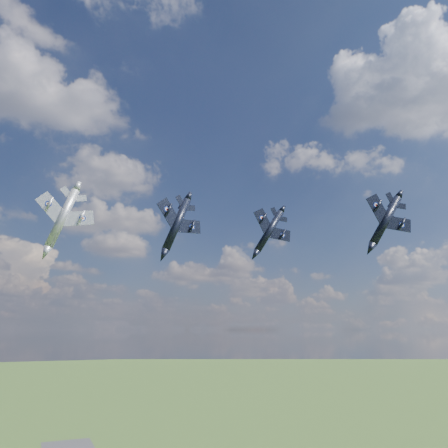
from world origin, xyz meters
name	(u,v)px	position (x,y,z in m)	size (l,w,h in m)	color
jet_lead_navy	(177,224)	(-7.65, 11.44, 81.10)	(9.27, 12.93, 2.67)	black
jet_right_navy	(386,221)	(20.74, -3.37, 81.14)	(9.00, 12.55, 2.60)	black
jet_high_navy	(269,231)	(15.53, 23.01, 84.47)	(10.16, 14.17, 2.93)	black
jet_left_silver	(62,218)	(-24.03, 21.15, 82.70)	(10.26, 14.30, 2.96)	#92949B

